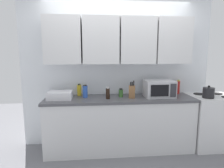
{
  "coord_description": "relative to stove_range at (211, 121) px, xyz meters",
  "views": [
    {
      "loc": [
        -0.42,
        -3.39,
        1.63
      ],
      "look_at": [
        -0.12,
        -0.25,
        1.12
      ],
      "focal_mm": 31.07,
      "sensor_mm": 36.0,
      "label": 1
    }
  ],
  "objects": [
    {
      "name": "kettle",
      "position": [
        -0.17,
        -0.14,
        0.54
      ],
      "size": [
        0.18,
        0.18,
        0.2
      ],
      "color": "black",
      "rests_on": "stove_range"
    },
    {
      "name": "bottle_soy_dark",
      "position": [
        -1.81,
        -0.05,
        0.54
      ],
      "size": [
        0.06,
        0.06,
        0.2
      ],
      "color": "black",
      "rests_on": "counter_run"
    },
    {
      "name": "bottle_green_oil",
      "position": [
        -1.58,
        0.06,
        0.52
      ],
      "size": [
        0.07,
        0.07,
        0.15
      ],
      "color": "#386B2D",
      "rests_on": "counter_run"
    },
    {
      "name": "dish_rack",
      "position": [
        -2.57,
        0.02,
        0.51
      ],
      "size": [
        0.38,
        0.3,
        0.12
      ],
      "primitive_type": "cube",
      "color": "silver",
      "rests_on": "counter_run"
    },
    {
      "name": "bottle_yellow_mustard",
      "position": [
        -2.28,
        0.24,
        0.54
      ],
      "size": [
        0.07,
        0.07,
        0.2
      ],
      "color": "gold",
      "rests_on": "counter_run"
    },
    {
      "name": "wall_back_with_cabinets",
      "position": [
        -1.61,
        0.25,
        1.12
      ],
      "size": [
        3.31,
        0.38,
        2.6
      ],
      "color": "white",
      "rests_on": "ground_plane"
    },
    {
      "name": "stove_range",
      "position": [
        0.0,
        0.0,
        0.0
      ],
      "size": [
        0.76,
        0.64,
        0.91
      ],
      "color": "silver",
      "rests_on": "ground_plane"
    },
    {
      "name": "bottle_red_sauce",
      "position": [
        -0.52,
        0.22,
        0.57
      ],
      "size": [
        0.06,
        0.06,
        0.25
      ],
      "color": "red",
      "rests_on": "counter_run"
    },
    {
      "name": "microwave",
      "position": [
        -0.95,
        0.02,
        0.59
      ],
      "size": [
        0.48,
        0.37,
        0.28
      ],
      "color": "#B7B7BC",
      "rests_on": "counter_run"
    },
    {
      "name": "knife_block",
      "position": [
        -1.41,
        -0.01,
        0.55
      ],
      "size": [
        0.12,
        0.14,
        0.28
      ],
      "color": "brown",
      "rests_on": "counter_run"
    },
    {
      "name": "counter_run",
      "position": [
        -1.61,
        0.02,
        -0.0
      ],
      "size": [
        2.44,
        0.63,
        0.9
      ],
      "color": "silver",
      "rests_on": "ground_plane"
    },
    {
      "name": "bottle_blue_cleaner",
      "position": [
        -2.17,
        0.08,
        0.55
      ],
      "size": [
        0.08,
        0.08,
        0.21
      ],
      "color": "#2D56B7",
      "rests_on": "counter_run"
    }
  ]
}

